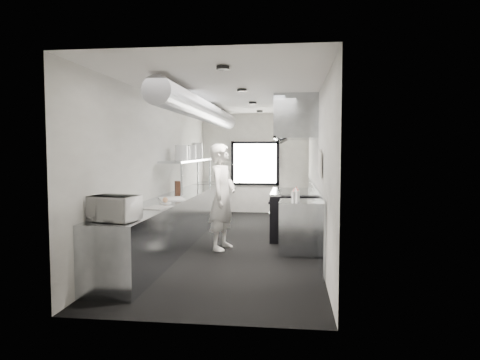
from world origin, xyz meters
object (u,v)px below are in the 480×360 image
(plate_stack_a, at_px, (181,153))
(bottle_station, at_px, (298,226))
(squeeze_bottle_a, at_px, (294,197))
(plate_stack_c, at_px, (191,152))
(deli_tub_b, at_px, (127,207))
(squeeze_bottle_e, at_px, (294,194))
(squeeze_bottle_c, at_px, (298,196))
(cutting_board, at_px, (171,199))
(small_plate, at_px, (165,203))
(microwave, at_px, (114,208))
(pass_shelf, at_px, (189,161))
(squeeze_bottle_d, at_px, (296,194))
(knife_block, at_px, (178,187))
(plate_stack_b, at_px, (185,153))
(exhaust_hood, at_px, (295,120))
(range, at_px, (292,214))
(plate_stack_d, at_px, (197,151))
(line_cook, at_px, (222,197))
(prep_counter, at_px, (173,222))
(far_work_table, at_px, (210,199))
(deli_tub_a, at_px, (123,209))
(squeeze_bottle_b, at_px, (298,196))

(plate_stack_a, bearing_deg, bottle_station, -24.67)
(squeeze_bottle_a, bearing_deg, plate_stack_c, 136.99)
(deli_tub_b, relative_size, squeeze_bottle_e, 0.86)
(squeeze_bottle_c, bearing_deg, deli_tub_b, -148.56)
(cutting_board, bearing_deg, plate_stack_c, 92.10)
(small_plate, bearing_deg, squeeze_bottle_e, 23.47)
(plate_stack_c, bearing_deg, microwave, -89.71)
(pass_shelf, xyz_separation_m, bottle_station, (2.34, -1.70, -1.09))
(plate_stack_a, xyz_separation_m, squeeze_bottle_d, (2.32, -0.90, -0.72))
(knife_block, height_order, plate_stack_b, plate_stack_b)
(exhaust_hood, relative_size, range, 1.38)
(deli_tub_b, bearing_deg, range, 50.82)
(plate_stack_c, distance_m, plate_stack_d, 0.68)
(bottle_station, relative_size, plate_stack_a, 2.93)
(microwave, distance_m, knife_block, 3.60)
(plate_stack_a, bearing_deg, line_cook, -44.87)
(exhaust_hood, distance_m, deli_tub_b, 4.06)
(prep_counter, bearing_deg, far_work_table, 90.00)
(plate_stack_c, bearing_deg, exhaust_hood, -10.74)
(bottle_station, bearing_deg, microwave, -133.51)
(microwave, bearing_deg, plate_stack_a, 102.88)
(microwave, relative_size, squeeze_bottle_c, 2.86)
(range, xyz_separation_m, cutting_board, (-2.14, -1.41, 0.44))
(prep_counter, relative_size, plate_stack_d, 15.66)
(deli_tub_a, height_order, deli_tub_b, deli_tub_b)
(pass_shelf, height_order, cutting_board, pass_shelf)
(pass_shelf, bearing_deg, squeeze_bottle_b, -39.07)
(plate_stack_b, bearing_deg, exhaust_hood, 2.87)
(deli_tub_a, distance_m, squeeze_bottle_c, 3.00)
(pass_shelf, bearing_deg, squeeze_bottle_c, -36.12)
(microwave, height_order, plate_stack_d, plate_stack_d)
(microwave, relative_size, small_plate, 2.70)
(plate_stack_c, height_order, squeeze_bottle_c, plate_stack_c)
(cutting_board, height_order, knife_block, knife_block)
(microwave, bearing_deg, range, 72.27)
(deli_tub_b, bearing_deg, plate_stack_a, 86.96)
(plate_stack_a, relative_size, squeeze_bottle_c, 1.67)
(prep_counter, bearing_deg, squeeze_bottle_e, 1.96)
(cutting_board, relative_size, plate_stack_d, 1.46)
(plate_stack_c, bearing_deg, range, -11.01)
(prep_counter, distance_m, plate_stack_c, 2.07)
(prep_counter, bearing_deg, plate_stack_b, 91.70)
(line_cook, height_order, small_plate, line_cook)
(exhaust_hood, relative_size, knife_block, 9.28)
(far_work_table, distance_m, deli_tub_a, 5.63)
(bottle_station, relative_size, plate_stack_c, 2.85)
(deli_tub_a, bearing_deg, cutting_board, 82.39)
(deli_tub_b, xyz_separation_m, plate_stack_d, (0.16, 4.03, 0.81))
(plate_stack_a, xyz_separation_m, plate_stack_b, (0.02, 0.21, -0.01))
(deli_tub_b, distance_m, squeeze_bottle_d, 2.98)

